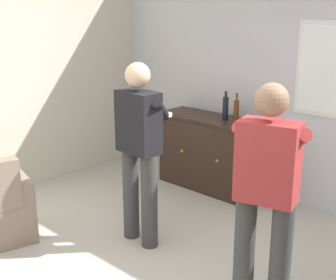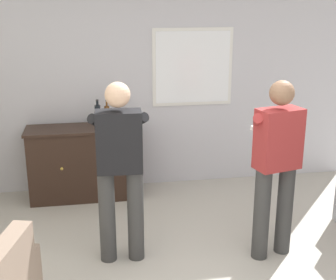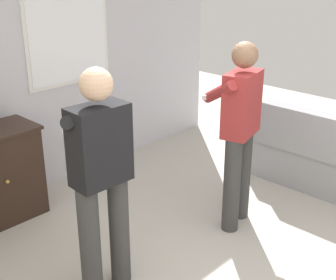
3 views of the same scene
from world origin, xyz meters
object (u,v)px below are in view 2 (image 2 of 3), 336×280
sideboard_cabinet (85,163)px  bottle_liquor_amber (107,115)px  bottle_wine_green (98,115)px  person_standing_right (276,162)px  person_standing_left (120,165)px

sideboard_cabinet → bottle_liquor_amber: (0.29, 0.06, 0.56)m
bottle_wine_green → person_standing_right: size_ratio=0.20×
sideboard_cabinet → bottle_wine_green: 0.61m
person_standing_left → bottle_liquor_amber: bearing=91.6°
bottle_liquor_amber → person_standing_left: person_standing_left is taller
bottle_wine_green → sideboard_cabinet: bearing=-179.8°
bottle_wine_green → person_standing_left: 1.49m
bottle_liquor_amber → person_standing_left: 1.54m
person_standing_left → bottle_wine_green: bearing=96.0°
person_standing_left → person_standing_right: size_ratio=1.00×
bottle_liquor_amber → person_standing_right: 2.22m
bottle_wine_green → person_standing_right: bearing=-46.4°
sideboard_cabinet → person_standing_right: person_standing_right is taller
bottle_liquor_amber → person_standing_right: bearing=-49.5°
sideboard_cabinet → person_standing_left: 1.59m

